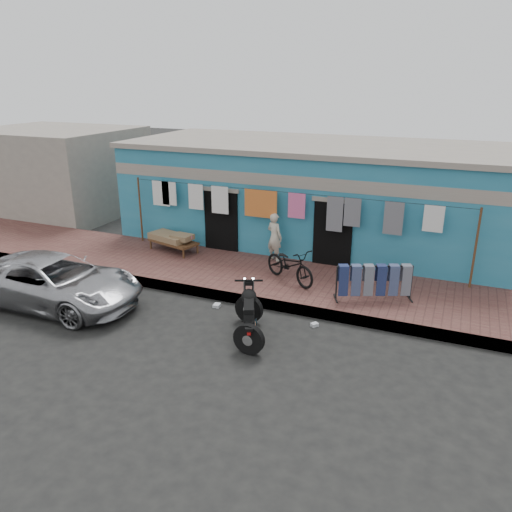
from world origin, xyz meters
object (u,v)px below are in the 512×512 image
at_px(seated_person, 275,237).
at_px(charpoy, 174,242).
at_px(bicycle, 290,261).
at_px(motorcycle, 249,313).
at_px(jeans_rack, 374,282).
at_px(car, 54,281).

distance_m(seated_person, charpoy, 3.23).
bearing_deg(bicycle, seated_person, 65.09).
distance_m(motorcycle, charpoy, 5.55).
height_order(motorcycle, jeans_rack, jeans_rack).
height_order(seated_person, jeans_rack, seated_person).
xyz_separation_m(car, motorcycle, (5.07, 0.33, -0.06)).
relative_size(bicycle, charpoy, 0.98).
distance_m(car, charpoy, 4.12).
bearing_deg(charpoy, bicycle, -12.67).
relative_size(motorcycle, jeans_rack, 0.99).
distance_m(seated_person, motorcycle, 4.24).
height_order(seated_person, motorcycle, seated_person).
bearing_deg(jeans_rack, charpoy, 169.16).
distance_m(bicycle, charpoy, 4.23).
distance_m(car, motorcycle, 5.08).
bearing_deg(charpoy, jeans_rack, -10.84).
relative_size(car, charpoy, 2.51).
xyz_separation_m(motorcycle, jeans_rack, (2.20, 2.47, 0.13)).
bearing_deg(motorcycle, jeans_rack, 24.75).
bearing_deg(charpoy, motorcycle, -41.60).
xyz_separation_m(seated_person, charpoy, (-3.17, -0.43, -0.43)).
xyz_separation_m(car, bicycle, (5.03, 3.09, 0.19)).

